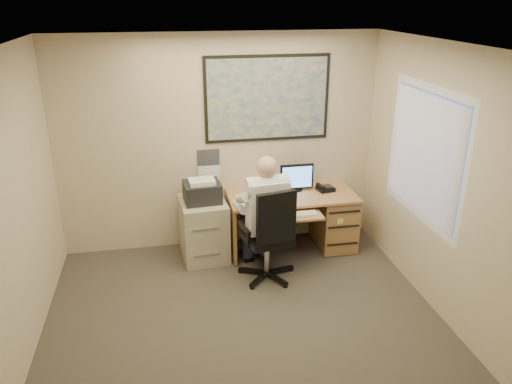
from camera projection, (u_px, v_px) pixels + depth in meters
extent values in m
cube|color=#3D382F|center=(253.00, 349.00, 4.68)|extent=(4.00, 4.50, 0.00)
cube|color=white|center=(252.00, 52.00, 3.68)|extent=(4.00, 4.50, 0.00)
cube|color=beige|center=(219.00, 144.00, 6.23)|extent=(4.00, 0.00, 2.70)
cube|color=beige|center=(468.00, 201.00, 4.53)|extent=(0.00, 4.50, 2.70)
cube|color=tan|center=(292.00, 196.00, 6.27)|extent=(1.60, 0.75, 0.03)
cube|color=#A77644|center=(334.00, 219.00, 6.51)|extent=(0.45, 0.70, 0.70)
cube|color=#A77644|center=(231.00, 228.00, 6.27)|extent=(0.04, 0.70, 0.70)
cube|color=#A77644|center=(285.00, 206.00, 6.69)|extent=(1.55, 0.03, 0.55)
cylinder|color=black|center=(296.00, 189.00, 6.41)|extent=(0.17, 0.17, 0.02)
cube|color=black|center=(297.00, 177.00, 6.33)|extent=(0.43, 0.04, 0.32)
cube|color=#568FEA|center=(297.00, 177.00, 6.30)|extent=(0.38, 0.01, 0.28)
cube|color=tan|center=(299.00, 216.00, 5.88)|extent=(0.55, 0.30, 0.02)
cube|color=beige|center=(299.00, 214.00, 5.87)|extent=(0.43, 0.14, 0.02)
cube|color=black|center=(325.00, 189.00, 6.38)|extent=(0.23, 0.21, 0.05)
cylinder|color=silver|center=(272.00, 189.00, 6.20)|extent=(0.08, 0.08, 0.18)
cylinder|color=white|center=(277.00, 188.00, 6.36)|extent=(0.07, 0.07, 0.09)
cube|color=white|center=(257.00, 196.00, 6.18)|extent=(0.60, 0.56, 0.02)
cube|color=#1E4C93|center=(267.00, 99.00, 6.12)|extent=(1.56, 0.03, 1.06)
cube|color=white|center=(209.00, 166.00, 6.30)|extent=(0.28, 0.01, 0.42)
cube|color=#B2A88F|center=(204.00, 229.00, 6.19)|extent=(0.59, 0.69, 0.76)
cube|color=black|center=(202.00, 192.00, 6.01)|extent=(0.46, 0.41, 0.24)
cube|color=white|center=(202.00, 181.00, 5.94)|extent=(0.32, 0.26, 0.05)
cylinder|color=silver|center=(267.00, 256.00, 5.79)|extent=(0.06, 0.06, 0.43)
cube|color=black|center=(267.00, 238.00, 5.70)|extent=(0.58, 0.58, 0.08)
cube|color=black|center=(268.00, 219.00, 5.34)|extent=(0.45, 0.15, 0.59)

